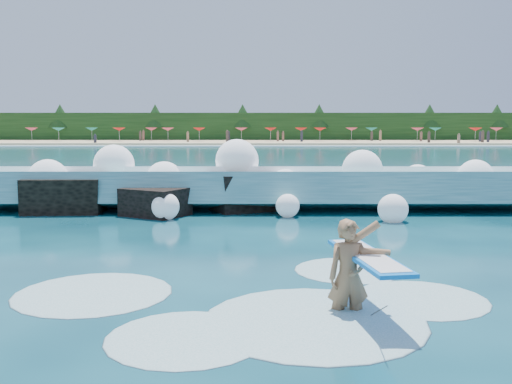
# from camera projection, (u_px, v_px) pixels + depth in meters

# --- Properties ---
(ground) EXTENTS (200.00, 200.00, 0.00)m
(ground) POSITION_uv_depth(u_px,v_px,m) (182.00, 262.00, 11.49)
(ground) COLOR #07303F
(ground) RESTS_ON ground
(beach) EXTENTS (140.00, 20.00, 0.40)m
(beach) POSITION_uv_depth(u_px,v_px,m) (247.00, 142.00, 88.95)
(beach) COLOR tan
(beach) RESTS_ON ground
(wet_band) EXTENTS (140.00, 5.00, 0.08)m
(wet_band) POSITION_uv_depth(u_px,v_px,m) (246.00, 146.00, 78.04)
(wet_band) COLOR silver
(wet_band) RESTS_ON ground
(treeline) EXTENTS (140.00, 4.00, 5.00)m
(treeline) POSITION_uv_depth(u_px,v_px,m) (248.00, 127.00, 98.62)
(treeline) COLOR black
(treeline) RESTS_ON ground
(breaking_wave) EXTENTS (20.05, 3.05, 1.73)m
(breaking_wave) POSITION_uv_depth(u_px,v_px,m) (265.00, 190.00, 19.11)
(breaking_wave) COLOR teal
(breaking_wave) RESTS_ON ground
(rock_cluster) EXTENTS (8.19, 3.40, 1.40)m
(rock_cluster) POSITION_uv_depth(u_px,v_px,m) (148.00, 198.00, 18.28)
(rock_cluster) COLOR black
(rock_cluster) RESTS_ON ground
(surfer_with_board) EXTENTS (1.05, 2.89, 1.69)m
(surfer_with_board) POSITION_uv_depth(u_px,v_px,m) (353.00, 272.00, 8.26)
(surfer_with_board) COLOR #956945
(surfer_with_board) RESTS_ON ground
(wave_spray) EXTENTS (15.40, 4.55, 2.37)m
(wave_spray) POSITION_uv_depth(u_px,v_px,m) (245.00, 175.00, 19.00)
(wave_spray) COLOR white
(wave_spray) RESTS_ON ground
(surf_foam) EXTENTS (9.33, 5.57, 0.16)m
(surf_foam) POSITION_uv_depth(u_px,v_px,m) (285.00, 308.00, 8.62)
(surf_foam) COLOR silver
(surf_foam) RESTS_ON ground
(beach_umbrellas) EXTENTS (110.93, 6.87, 0.50)m
(beach_umbrellas) POSITION_uv_depth(u_px,v_px,m) (248.00, 129.00, 90.80)
(beach_umbrellas) COLOR #CA3B57
(beach_umbrellas) RESTS_ON ground
(beachgoers) EXTENTS (102.10, 13.65, 1.93)m
(beachgoers) POSITION_uv_depth(u_px,v_px,m) (267.00, 137.00, 86.47)
(beachgoers) COLOR #3F332D
(beachgoers) RESTS_ON ground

